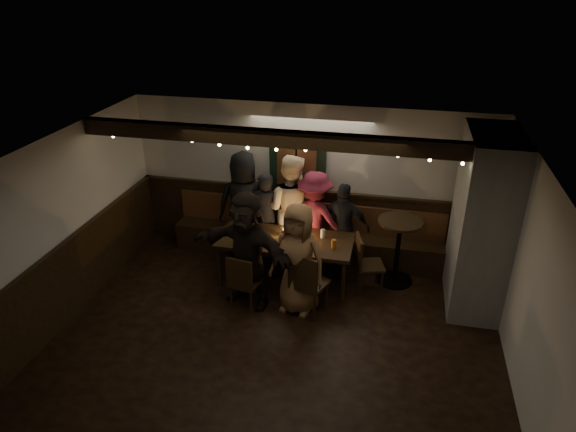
% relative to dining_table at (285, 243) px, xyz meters
% --- Properties ---
extents(room, '(6.02, 5.01, 2.62)m').
position_rel_dining_table_xyz_m(room, '(1.24, 0.02, 0.39)').
color(room, black).
rests_on(room, ground).
extents(dining_table, '(2.09, 0.90, 0.91)m').
position_rel_dining_table_xyz_m(dining_table, '(0.00, 0.00, 0.00)').
color(dining_table, black).
rests_on(dining_table, ground).
extents(chair_near_left, '(0.47, 0.47, 0.89)m').
position_rel_dining_table_xyz_m(chair_near_left, '(-0.42, -0.88, -0.18)').
color(chair_near_left, black).
rests_on(chair_near_left, ground).
extents(chair_near_right, '(0.59, 0.59, 1.01)m').
position_rel_dining_table_xyz_m(chair_near_right, '(0.49, -0.81, -0.11)').
color(chair_near_right, black).
rests_on(chair_near_right, ground).
extents(chair_end, '(0.51, 0.51, 0.91)m').
position_rel_dining_table_xyz_m(chair_end, '(1.24, 0.02, -0.17)').
color(chair_end, black).
rests_on(chair_end, ground).
extents(high_top, '(0.68, 0.68, 1.08)m').
position_rel_dining_table_xyz_m(high_top, '(1.72, 0.36, -0.00)').
color(high_top, black).
rests_on(high_top, ground).
extents(person_a, '(1.04, 0.84, 1.85)m').
position_rel_dining_table_xyz_m(person_a, '(-0.87, 0.72, 0.24)').
color(person_a, black).
rests_on(person_a, ground).
extents(person_b, '(0.60, 0.42, 1.56)m').
position_rel_dining_table_xyz_m(person_b, '(-0.48, 0.65, 0.10)').
color(person_b, black).
rests_on(person_b, ground).
extents(person_c, '(0.96, 0.78, 1.86)m').
position_rel_dining_table_xyz_m(person_c, '(-0.08, 0.74, 0.25)').
color(person_c, beige).
rests_on(person_c, ground).
extents(person_d, '(1.16, 0.81, 1.64)m').
position_rel_dining_table_xyz_m(person_d, '(0.35, 0.65, 0.14)').
color(person_d, maroon).
rests_on(person_d, ground).
extents(person_e, '(0.90, 0.43, 1.48)m').
position_rel_dining_table_xyz_m(person_e, '(0.82, 0.64, 0.06)').
color(person_e, black).
rests_on(person_e, ground).
extents(person_f, '(1.73, 1.01, 1.78)m').
position_rel_dining_table_xyz_m(person_f, '(-0.41, -0.68, 0.21)').
color(person_f, black).
rests_on(person_f, ground).
extents(person_g, '(0.91, 0.68, 1.68)m').
position_rel_dining_table_xyz_m(person_g, '(0.34, -0.69, 0.16)').
color(person_g, olive).
rests_on(person_g, ground).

